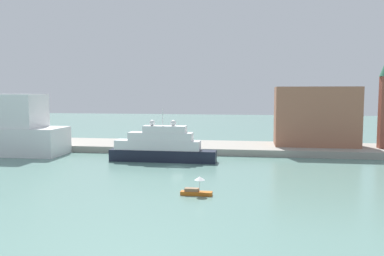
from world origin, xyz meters
The scene contains 9 objects.
ground centered at (0.00, 0.00, 0.00)m, with size 400.00×400.00×0.00m, color slate.
quay_dock centered at (0.00, 25.01, 0.84)m, with size 110.00×18.02×1.67m, color gray.
large_yacht centered at (-4.99, 6.21, 3.28)m, with size 24.41×3.93×12.11m.
small_motorboat centered at (7.22, -22.13, 0.98)m, with size 4.86×1.62×2.94m.
work_barge centered at (-15.90, 13.97, 0.44)m, with size 5.93×1.93×0.88m, color silver.
harbor_building centered at (32.00, 27.33, 9.43)m, with size 21.21×10.78×15.51m, color #9E664C.
parked_car centered at (-13.27, 21.80, 2.27)m, with size 4.36×1.82×1.38m.
person_figure centered at (-9.66, 19.60, 2.38)m, with size 0.36×0.36×1.54m.
mooring_bollard centered at (-2.71, 17.72, 2.11)m, with size 0.45×0.45×0.87m, color black.
Camera 1 is at (15.71, -80.96, 15.70)m, focal length 37.03 mm.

